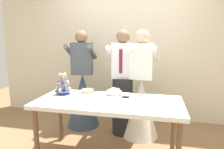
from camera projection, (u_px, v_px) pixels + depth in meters
name	position (u px, v px, depth m)	size (l,w,h in m)	color
rear_wall	(126.00, 42.00, 3.81)	(5.20, 0.10, 2.90)	beige
dessert_table	(108.00, 106.00, 2.53)	(1.80, 0.80, 0.78)	white
cupcake_stand	(63.00, 85.00, 2.78)	(0.23, 0.23, 0.31)	#4C66B2
main_cake_tray	(114.00, 93.00, 2.67)	(0.44, 0.31, 0.12)	silver
plate_stack	(159.00, 99.00, 2.50)	(0.19, 0.19, 0.05)	white
round_cake	(88.00, 92.00, 2.83)	(0.24, 0.24, 0.06)	white
person_groom	(123.00, 89.00, 3.21)	(0.52, 0.54, 1.66)	#232328
person_bride	(141.00, 100.00, 3.15)	(0.56, 0.56, 1.66)	white
person_guest	(83.00, 93.00, 3.54)	(0.56, 0.56, 1.66)	#334760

